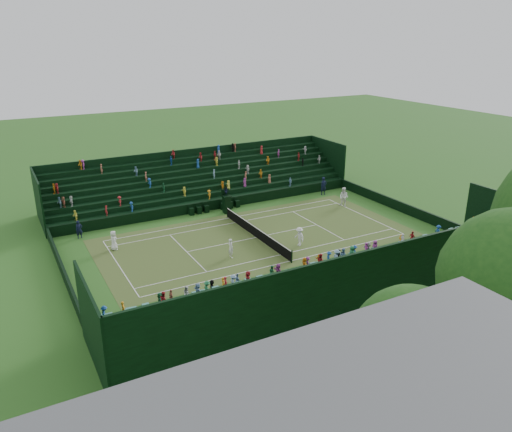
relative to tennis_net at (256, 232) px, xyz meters
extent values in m
plane|color=#2E6720|center=(0.00, 0.00, -0.53)|extent=(160.00, 160.00, 0.00)
cube|color=#326622|center=(0.00, 0.00, -0.52)|extent=(12.97, 26.77, 0.01)
cube|color=black|center=(0.00, 15.88, -0.03)|extent=(17.17, 0.20, 1.00)
cube|color=black|center=(0.00, -15.88, -0.03)|extent=(17.17, 0.20, 1.00)
cube|color=black|center=(8.48, 0.00, -0.03)|extent=(0.20, 31.77, 1.00)
cube|color=black|center=(-8.48, 0.00, -0.03)|extent=(0.20, 31.77, 1.00)
cube|color=black|center=(8.98, 0.00, -0.03)|extent=(0.80, 32.00, 1.00)
cube|color=black|center=(9.79, 0.00, 0.20)|extent=(0.80, 32.00, 1.45)
cube|color=black|center=(10.58, 0.00, 0.42)|extent=(0.80, 32.00, 1.90)
cube|color=black|center=(11.38, 0.00, 0.65)|extent=(0.80, 32.00, 2.35)
cube|color=black|center=(12.18, 0.00, 0.87)|extent=(0.80, 32.00, 2.80)
cube|color=black|center=(12.98, 0.00, 1.10)|extent=(0.80, 32.00, 3.25)
cube|color=black|center=(13.79, 0.00, 1.32)|extent=(0.80, 32.00, 3.70)
cube|color=black|center=(14.59, 0.00, 1.55)|extent=(0.80, 32.00, 4.15)
cube|color=black|center=(15.08, 0.00, 1.92)|extent=(0.20, 32.00, 4.90)
cube|color=black|center=(-8.98, 0.00, -0.03)|extent=(0.80, 32.00, 1.00)
cube|color=black|center=(-9.79, 0.00, 0.20)|extent=(0.80, 32.00, 1.45)
cube|color=black|center=(-10.58, 0.00, 0.42)|extent=(0.80, 32.00, 1.90)
cube|color=black|center=(-11.38, 0.00, 0.65)|extent=(0.80, 32.00, 2.35)
cube|color=black|center=(-12.18, 0.00, 0.87)|extent=(0.80, 32.00, 2.80)
cube|color=black|center=(-12.98, 0.00, 1.10)|extent=(0.80, 32.00, 3.25)
cube|color=black|center=(-13.79, 0.00, 1.32)|extent=(0.80, 32.00, 3.70)
cube|color=black|center=(-14.59, 0.00, 1.55)|extent=(0.80, 32.00, 4.15)
cube|color=black|center=(-15.08, 0.00, 1.92)|extent=(0.20, 32.00, 4.90)
cylinder|color=black|center=(-5.79, 0.00, 0.00)|extent=(0.10, 0.10, 1.06)
cylinder|color=black|center=(5.79, 0.00, 0.00)|extent=(0.10, 0.10, 1.06)
cube|color=black|center=(0.00, 0.00, -0.07)|extent=(11.57, 0.02, 0.86)
cube|color=white|center=(0.00, 0.00, 0.40)|extent=(11.57, 0.04, 0.07)
cylinder|color=black|center=(23.39, -5.69, 0.83)|extent=(0.50, 0.50, 2.71)
sphere|color=#194714|center=(23.39, -5.69, 4.50)|extent=(4.95, 4.95, 4.95)
cylinder|color=black|center=(23.65, -0.17, 1.26)|extent=(0.50, 0.50, 3.57)
cube|color=black|center=(-6.99, 0.50, 0.31)|extent=(0.65, 0.65, 1.68)
cube|color=black|center=(-6.99, 0.50, 1.20)|extent=(0.84, 0.84, 0.09)
cube|color=black|center=(-7.32, 0.50, 1.53)|extent=(0.07, 0.84, 0.65)
imported|color=black|center=(-6.99, 0.50, 1.68)|extent=(0.45, 0.51, 0.87)
cube|color=black|center=(-8.08, -2.80, -0.17)|extent=(0.44, 0.44, 0.71)
cube|color=black|center=(-8.30, -2.80, 0.27)|extent=(0.05, 0.44, 0.44)
cube|color=black|center=(-8.08, -2.00, -0.17)|extent=(0.44, 0.44, 0.71)
cube|color=black|center=(-8.30, -2.00, 0.27)|extent=(0.05, 0.44, 0.44)
cube|color=black|center=(-8.08, -1.20, -0.17)|extent=(0.44, 0.44, 0.71)
cube|color=black|center=(-8.30, -1.20, 0.27)|extent=(0.05, 0.44, 0.44)
cube|color=black|center=(-8.08, 0.60, -0.17)|extent=(0.44, 0.44, 0.71)
cube|color=black|center=(-8.30, 0.60, 0.27)|extent=(0.05, 0.44, 0.44)
cube|color=black|center=(-8.08, 1.40, -0.17)|extent=(0.44, 0.44, 0.71)
cube|color=black|center=(-8.30, 1.40, 0.27)|extent=(0.05, 0.44, 0.44)
cube|color=black|center=(-8.08, 2.20, -0.17)|extent=(0.44, 0.44, 0.71)
cube|color=black|center=(-8.30, 2.20, 0.27)|extent=(0.05, 0.44, 0.44)
imported|color=white|center=(-3.28, -11.43, 0.30)|extent=(0.83, 0.56, 1.64)
imported|color=white|center=(2.63, -3.69, 0.27)|extent=(0.60, 0.42, 1.59)
imported|color=white|center=(-3.12, 11.90, 0.46)|extent=(1.17, 1.06, 1.97)
imported|color=white|center=(3.25, 2.33, 0.29)|extent=(1.12, 0.72, 1.64)
imported|color=black|center=(-7.29, 12.38, 0.47)|extent=(0.49, 0.74, 1.99)
imported|color=black|center=(-7.17, -13.46, 0.28)|extent=(0.41, 0.60, 1.60)
camera|label=1|loc=(35.17, -19.08, 16.15)|focal=35.00mm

